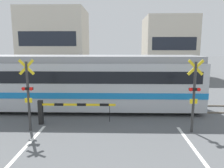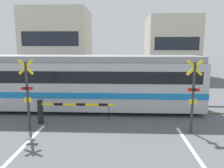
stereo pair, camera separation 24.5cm
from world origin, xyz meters
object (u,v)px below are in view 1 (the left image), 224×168
crossing_barrier_far (147,87)px  crossing_signal_right (194,93)px  crossing_barrier_near (59,109)px  crossing_signal_left (28,92)px  commuter_train (52,81)px  pedestrian (131,78)px

crossing_barrier_far → crossing_signal_right: 6.63m
crossing_barrier_near → crossing_signal_left: 1.69m
commuter_train → crossing_signal_left: commuter_train is taller
crossing_signal_right → crossing_barrier_near: bearing=172.2°
crossing_barrier_far → crossing_signal_left: crossing_signal_left is taller
crossing_barrier_far → crossing_signal_left: bearing=-133.1°
crossing_barrier_near → crossing_barrier_far: bearing=48.7°
crossing_barrier_far → crossing_signal_right: (1.10, -6.46, 0.98)m
crossing_barrier_near → crossing_barrier_far: (4.95, 5.63, 0.00)m
crossing_barrier_far → commuter_train: bearing=-153.7°
crossing_signal_left → crossing_barrier_near: bearing=37.0°
crossing_signal_right → crossing_signal_left: bearing=180.0°
commuter_train → crossing_signal_left: (-0.00, -3.47, 0.05)m
crossing_barrier_near → crossing_signal_right: crossing_signal_right is taller
crossing_barrier_near → crossing_signal_right: bearing=-7.8°
commuter_train → crossing_barrier_far: (6.04, 2.99, -0.93)m
crossing_signal_left → pedestrian: bearing=64.0°
crossing_barrier_near → crossing_barrier_far: 7.50m
crossing_barrier_far → pedestrian: pedestrian is taller
crossing_signal_left → crossing_signal_right: 7.15m
commuter_train → crossing_barrier_far: 6.81m
pedestrian → commuter_train: bearing=-126.1°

